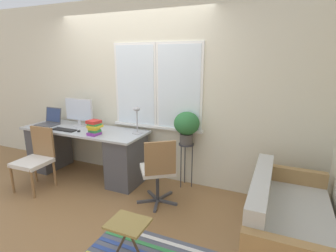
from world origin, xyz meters
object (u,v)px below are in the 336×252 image
object	(u,v)px
laptop	(49,121)
desk_lamp	(137,117)
plant_stand	(186,150)
office_chair_swivel	(158,170)
potted_plant	(187,125)
couch_loveseat	(285,226)
mouse	(79,131)
keyboard	(64,130)
desk_chair_wooden	(36,157)
book_stack	(94,127)
monitor	(79,112)
folding_stool	(128,226)

from	to	relation	value
laptop	desk_lamp	xyz separation A→B (m)	(1.60, 0.14, 0.19)
desk_lamp	plant_stand	distance (m)	0.86
office_chair_swivel	potted_plant	world-z (taller)	potted_plant
couch_loveseat	plant_stand	bearing A→B (deg)	56.52
mouse	potted_plant	size ratio (longest dim) A/B	0.13
couch_loveseat	keyboard	bearing A→B (deg)	82.34
mouse	desk_chair_wooden	size ratio (longest dim) A/B	0.07
book_stack	plant_stand	world-z (taller)	book_stack
laptop	plant_stand	size ratio (longest dim) A/B	0.50
keyboard	couch_loveseat	size ratio (longest dim) A/B	0.27
office_chair_swivel	couch_loveseat	size ratio (longest dim) A/B	0.61
keyboard	office_chair_swivel	distance (m)	1.71
desk_lamp	office_chair_swivel	distance (m)	0.91
plant_stand	desk_lamp	bearing A→B (deg)	-168.57
potted_plant	book_stack	bearing A→B (deg)	-159.16
keyboard	book_stack	xyz separation A→B (m)	(0.58, -0.01, 0.10)
book_stack	keyboard	bearing A→B (deg)	179.46
desk_chair_wooden	potted_plant	world-z (taller)	potted_plant
monitor	laptop	bearing A→B (deg)	-166.14
desk_lamp	potted_plant	distance (m)	0.74
mouse	book_stack	world-z (taller)	book_stack
monitor	mouse	size ratio (longest dim) A/B	8.80
folding_stool	keyboard	bearing A→B (deg)	148.36
laptop	desk_lamp	world-z (taller)	desk_lamp
laptop	mouse	distance (m)	0.79
laptop	couch_loveseat	size ratio (longest dim) A/B	0.22
laptop	office_chair_swivel	xyz separation A→B (m)	(2.17, -0.33, -0.35)
laptop	folding_stool	bearing A→B (deg)	-29.33
desk_lamp	office_chair_swivel	size ratio (longest dim) A/B	0.44
book_stack	plant_stand	bearing A→B (deg)	20.84
desk_chair_wooden	couch_loveseat	size ratio (longest dim) A/B	0.60
book_stack	desk_chair_wooden	world-z (taller)	book_stack
desk_lamp	book_stack	world-z (taller)	desk_lamp
keyboard	office_chair_swivel	size ratio (longest dim) A/B	0.45
keyboard	mouse	world-z (taller)	mouse
laptop	keyboard	bearing A→B (deg)	-19.87
desk_chair_wooden	potted_plant	bearing A→B (deg)	22.78
folding_stool	desk_chair_wooden	bearing A→B (deg)	160.83
plant_stand	book_stack	bearing A→B (deg)	-159.16
laptop	desk_chair_wooden	world-z (taller)	laptop
monitor	desk_lamp	bearing A→B (deg)	0.47
keyboard	folding_stool	xyz separation A→B (m)	(1.84, -1.14, -0.43)
monitor	couch_loveseat	distance (m)	3.30
keyboard	desk_lamp	size ratio (longest dim) A/B	1.02
laptop	folding_stool	size ratio (longest dim) A/B	0.83
book_stack	desk_chair_wooden	bearing A→B (deg)	-148.76
monitor	plant_stand	size ratio (longest dim) A/B	0.80
laptop	desk_chair_wooden	distance (m)	0.81
desk_chair_wooden	monitor	bearing A→B (deg)	75.16
couch_loveseat	potted_plant	world-z (taller)	potted_plant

